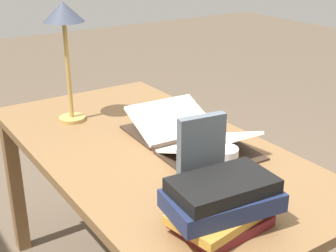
# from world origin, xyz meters

# --- Properties ---
(reading_desk) EXTENTS (1.49, 0.78, 0.74)m
(reading_desk) POSITION_xyz_m (0.00, 0.00, 0.65)
(reading_desk) COLOR brown
(reading_desk) RESTS_ON ground_plane
(open_book) EXTENTS (0.56, 0.35, 0.10)m
(open_book) POSITION_xyz_m (-0.05, -0.14, 0.77)
(open_book) COLOR #38281E
(open_book) RESTS_ON reading_desk
(book_stack_tall) EXTENTS (0.21, 0.32, 0.14)m
(book_stack_tall) POSITION_xyz_m (-0.54, 0.12, 0.81)
(book_stack_tall) COLOR maroon
(book_stack_tall) RESTS_ON reading_desk
(book_standing_upright) EXTENTS (0.05, 0.15, 0.26)m
(book_standing_upright) POSITION_xyz_m (-0.40, 0.08, 0.87)
(book_standing_upright) COLOR slate
(book_standing_upright) RESTS_ON reading_desk
(reading_lamp) EXTENTS (0.16, 0.16, 0.49)m
(reading_lamp) POSITION_xyz_m (0.41, 0.14, 1.14)
(reading_lamp) COLOR tan
(reading_lamp) RESTS_ON reading_desk
(coffee_mug) EXTENTS (0.11, 0.09, 0.09)m
(coffee_mug) POSITION_xyz_m (-0.31, -0.09, 0.78)
(coffee_mug) COLOR white
(coffee_mug) RESTS_ON reading_desk
(pencil) EXTENTS (0.02, 0.14, 0.01)m
(pencil) POSITION_xyz_m (0.04, -0.33, 0.74)
(pencil) COLOR gold
(pencil) RESTS_ON reading_desk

